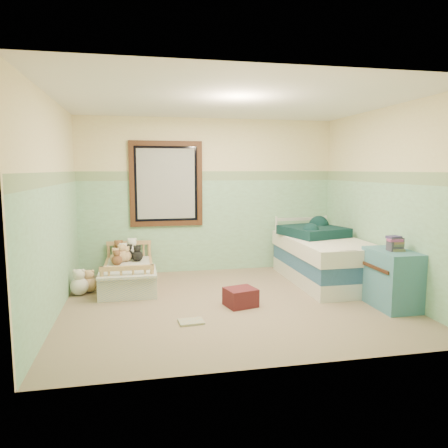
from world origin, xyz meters
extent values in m
cube|color=gray|center=(0.00, 0.00, -0.01)|extent=(4.20, 3.60, 0.02)
cube|color=white|center=(0.00, 0.00, 2.51)|extent=(4.20, 3.60, 0.02)
cube|color=beige|center=(0.00, 1.80, 1.25)|extent=(4.20, 0.04, 2.50)
cube|color=beige|center=(0.00, -1.80, 1.25)|extent=(4.20, 0.04, 2.50)
cube|color=beige|center=(-2.10, 0.00, 1.25)|extent=(0.04, 3.60, 2.50)
cube|color=beige|center=(2.10, 0.00, 1.25)|extent=(0.04, 3.60, 2.50)
cube|color=#7EAA7E|center=(0.00, 1.79, 0.75)|extent=(4.20, 0.01, 1.50)
cube|color=#487A54|center=(0.00, 1.79, 1.57)|extent=(4.20, 0.01, 0.15)
cube|color=black|center=(-0.70, 1.76, 1.45)|extent=(1.16, 0.06, 1.36)
cube|color=beige|center=(-0.70, 1.77, 1.45)|extent=(0.92, 0.01, 1.12)
cube|color=#AE7854|center=(-1.31, 1.05, 0.09)|extent=(0.69, 1.39, 0.18)
cube|color=silver|center=(-1.31, 1.05, 0.24)|extent=(0.64, 1.33, 0.12)
cube|color=#7C9AC1|center=(-1.31, 0.62, 0.31)|extent=(0.75, 0.69, 0.03)
sphere|color=brown|center=(-1.46, 1.55, 0.40)|extent=(0.20, 0.20, 0.20)
sphere|color=white|center=(-1.26, 1.55, 0.41)|extent=(0.22, 0.22, 0.22)
sphere|color=tan|center=(-1.41, 1.33, 0.39)|extent=(0.18, 0.18, 0.18)
sphere|color=black|center=(-1.18, 1.33, 0.38)|extent=(0.17, 0.17, 0.17)
sphere|color=silver|center=(-1.95, 0.73, 0.12)|extent=(0.24, 0.24, 0.24)
sphere|color=tan|center=(-1.83, 0.84, 0.11)|extent=(0.21, 0.21, 0.21)
cube|color=silver|center=(1.55, 0.69, 0.11)|extent=(0.95, 1.90, 0.22)
cube|color=navy|center=(1.55, 0.69, 0.33)|extent=(0.95, 1.90, 0.22)
cube|color=white|center=(1.55, 0.69, 0.55)|extent=(0.99, 1.93, 0.22)
cube|color=black|center=(1.50, 0.99, 0.73)|extent=(1.00, 1.03, 0.14)
cube|color=teal|center=(1.87, -0.55, 0.35)|extent=(0.44, 0.71, 0.71)
cube|color=#422C29|center=(1.87, -0.58, 0.79)|extent=(0.17, 0.13, 0.16)
cube|color=maroon|center=(0.07, -0.15, 0.11)|extent=(0.43, 0.39, 0.22)
cube|color=orange|center=(-0.61, -0.61, 0.01)|extent=(0.29, 0.23, 0.02)
sphere|color=tan|center=(-1.34, 1.36, 0.38)|extent=(0.16, 0.16, 0.16)
sphere|color=white|center=(-1.39, 1.45, 0.39)|extent=(0.18, 0.18, 0.18)
sphere|color=black|center=(-1.31, 1.48, 0.38)|extent=(0.16, 0.16, 0.16)
sphere|color=tan|center=(-1.50, 1.25, 0.38)|extent=(0.16, 0.16, 0.16)
sphere|color=brown|center=(-1.47, 1.11, 0.37)|extent=(0.15, 0.15, 0.15)
camera|label=1|loc=(-1.14, -5.07, 1.68)|focal=33.86mm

